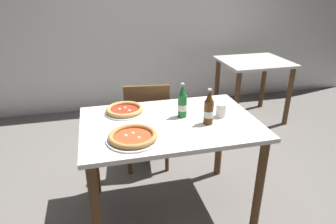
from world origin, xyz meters
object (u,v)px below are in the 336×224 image
paper_cup (221,110)px  pizza_margherita_near (125,110)px  dining_table_main (170,136)px  napkin_with_cutlery (201,108)px  dining_table_background (253,73)px  beer_bottle_center (209,109)px  beer_bottle_left (182,103)px  chair_behind_table (147,121)px  pizza_marinara_far (133,137)px

paper_cup → pizza_margherita_near: bearing=160.5°
dining_table_main → napkin_with_cutlery: 0.35m
dining_table_background → beer_bottle_center: bearing=-128.2°
beer_bottle_center → beer_bottle_left: bearing=132.6°
pizza_margherita_near → paper_cup: (0.65, -0.23, 0.03)m
chair_behind_table → dining_table_background: size_ratio=1.06×
pizza_marinara_far → pizza_margherita_near: bearing=90.2°
pizza_margherita_near → dining_table_main: bearing=-38.5°
pizza_margherita_near → napkin_with_cutlery: bearing=-5.7°
dining_table_main → pizza_margherita_near: pizza_margherita_near is taller
pizza_margherita_near → paper_cup: 0.69m
dining_table_background → paper_cup: (-1.05, -1.41, 0.21)m
dining_table_background → paper_cup: 1.76m
beer_bottle_left → beer_bottle_center: same height
pizza_margherita_near → beer_bottle_left: size_ratio=1.18×
chair_behind_table → paper_cup: chair_behind_table is taller
pizza_margherita_near → pizza_marinara_far: same height
napkin_with_cutlery → pizza_marinara_far: bearing=-147.5°
dining_table_background → pizza_margherita_near: bearing=-145.3°
pizza_margherita_near → pizza_marinara_far: 0.42m
pizza_marinara_far → paper_cup: bearing=16.1°
chair_behind_table → pizza_margherita_near: (-0.22, -0.39, 0.29)m
beer_bottle_center → paper_cup: 0.16m
pizza_marinara_far → beer_bottle_center: bearing=11.3°
dining_table_main → pizza_marinara_far: bearing=-145.1°
beer_bottle_center → chair_behind_table: bearing=113.1°
pizza_margherita_near → beer_bottle_center: bearing=-31.0°
dining_table_main → dining_table_background: size_ratio=1.50×
pizza_marinara_far → beer_bottle_center: size_ratio=1.31×
beer_bottle_center → napkin_with_cutlery: 0.28m
dining_table_main → paper_cup: (0.37, -0.01, 0.16)m
dining_table_background → paper_cup: size_ratio=8.42×
pizza_marinara_far → beer_bottle_center: 0.54m
chair_behind_table → beer_bottle_left: bearing=113.3°
chair_behind_table → pizza_marinara_far: (-0.22, -0.81, 0.29)m
chair_behind_table → dining_table_background: 1.67m
dining_table_background → beer_bottle_left: 1.89m
beer_bottle_center → paper_cup: (0.13, 0.08, -0.06)m
pizza_margherita_near → beer_bottle_left: beer_bottle_left is taller
beer_bottle_left → dining_table_main: bearing=-150.9°
beer_bottle_center → napkin_with_cutlery: size_ratio=1.13×
beer_bottle_left → paper_cup: beer_bottle_left is taller
pizza_marinara_far → beer_bottle_left: bearing=33.4°
beer_bottle_left → napkin_with_cutlery: beer_bottle_left is taller
pizza_marinara_far → beer_bottle_left: 0.47m
dining_table_background → paper_cup: bearing=-126.7°
dining_table_background → pizza_marinara_far: bearing=-136.8°
napkin_with_cutlery → beer_bottle_center: bearing=-100.0°
beer_bottle_left → napkin_with_cutlery: 0.24m
dining_table_main → dining_table_background: same height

